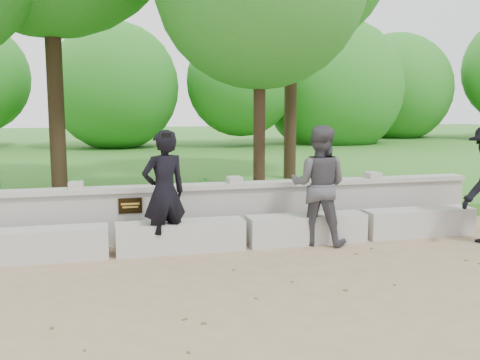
{
  "coord_description": "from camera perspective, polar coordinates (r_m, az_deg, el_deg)",
  "views": [
    {
      "loc": [
        -0.07,
        -5.84,
        2.14
      ],
      "look_at": [
        1.92,
        1.95,
        1.03
      ],
      "focal_mm": 40.0,
      "sensor_mm": 36.0,
      "label": 1
    }
  ],
  "objects": [
    {
      "name": "ground",
      "position": [
        6.22,
        -13.13,
        -12.5
      ],
      "size": [
        80.0,
        80.0,
        0.0
      ],
      "primitive_type": "plane",
      "color": "#9A805E",
      "rests_on": "ground"
    },
    {
      "name": "lawn",
      "position": [
        19.95,
        -14.1,
        1.79
      ],
      "size": [
        40.0,
        22.0,
        0.25
      ],
      "primitive_type": "cube",
      "color": "#36711A",
      "rests_on": "ground"
    },
    {
      "name": "concrete_bench",
      "position": [
        7.98,
        -13.51,
        -6.29
      ],
      "size": [
        11.9,
        0.45,
        0.45
      ],
      "color": "#B1AEA7",
      "rests_on": "ground"
    },
    {
      "name": "parapet_wall",
      "position": [
        8.61,
        -13.64,
        -3.62
      ],
      "size": [
        12.5,
        0.35,
        0.9
      ],
      "color": "#A7A49D",
      "rests_on": "ground"
    },
    {
      "name": "man_main",
      "position": [
        7.79,
        -8.1,
        -1.35
      ],
      "size": [
        0.76,
        0.7,
        1.82
      ],
      "color": "black",
      "rests_on": "ground"
    },
    {
      "name": "visitor_left",
      "position": [
        8.38,
        8.4,
        -0.56
      ],
      "size": [
        1.14,
        1.07,
        1.86
      ],
      "color": "#434247",
      "rests_on": "ground"
    },
    {
      "name": "shrub_b",
      "position": [
        10.25,
        -17.19,
        -1.43
      ],
      "size": [
        0.4,
        0.42,
        0.61
      ],
      "primitive_type": "imported",
      "rotation": [
        0.0,
        0.0,
        2.08
      ],
      "color": "#317E2B",
      "rests_on": "lawn"
    },
    {
      "name": "shrub_c",
      "position": [
        9.47,
        -2.74,
        -1.77
      ],
      "size": [
        0.75,
        0.74,
        0.63
      ],
      "primitive_type": "imported",
      "rotation": [
        0.0,
        0.0,
        3.85
      ],
      "color": "#317E2B",
      "rests_on": "lawn"
    }
  ]
}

